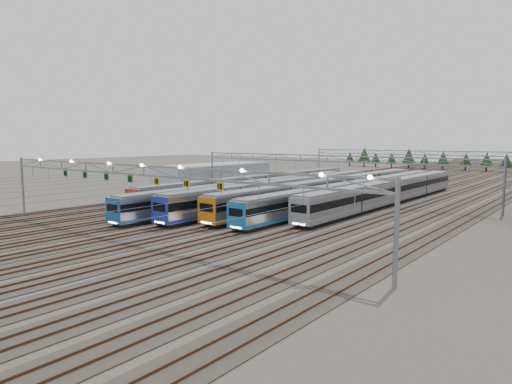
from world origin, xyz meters
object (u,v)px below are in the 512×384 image
Objects in this scene: gantry_mid at (327,164)px; train_c at (286,191)px; train_a at (260,185)px; train_e at (360,191)px; train_b at (256,191)px; train_f at (390,191)px; train_d at (334,189)px; gantry_far at (415,156)px; gantry_near at (143,172)px; west_shed at (214,175)px.

train_c is at bearing -103.37° from gantry_mid.
train_a is 18.45m from train_e.
train_e is at bearing 39.09° from train_b.
train_f is at bearing 37.94° from train_c.
train_d is (13.50, 3.51, -0.04)m from train_a.
gantry_mid is (6.75, 11.92, 4.30)m from train_b.
train_f is 0.99× the size of gantry_far.
train_c is 0.85× the size of train_d.
gantry_far is (2.25, 54.46, 4.19)m from train_c.
train_e is (4.50, 0.53, -0.12)m from train_d.
train_d is at bearing -173.30° from train_e.
gantry_mid is at bearing 89.93° from gantry_near.
train_b is at bearing -96.76° from gantry_far.
train_b is 0.98× the size of gantry_far.
train_e is 4.93m from train_f.
gantry_far is at bearing 48.70° from west_shed.
gantry_near reaches higher than train_d.
gantry_near is at bearing -105.34° from train_f.
gantry_near is at bearing -90.03° from gantry_far.
train_c is at bearing -142.06° from train_f.
train_c is 0.84× the size of train_e.
train_f is (9.00, 2.54, -0.01)m from train_d.
train_f is (18.00, 12.98, 0.08)m from train_b.
train_a is at bearing -164.96° from train_f.
train_a is 37.19m from gantry_near.
train_e is (18.00, 4.03, -0.17)m from train_a.
gantry_near reaches higher than train_b.
train_f is at bearing 35.80° from train_b.
train_e is 1.13× the size of gantry_near.
train_b is 22.19m from train_f.
train_a is at bearing -156.09° from gantry_mid.
gantry_near reaches higher than train_c.
train_e is 41.16m from west_shed.
west_shed is (-44.96, 5.57, 0.30)m from train_f.
train_a is at bearing -27.35° from west_shed.
gantry_near is at bearing -99.85° from train_e.
gantry_near is (2.20, -30.65, 4.89)m from train_c.
gantry_far is (-2.25, 46.48, 4.22)m from train_d.
gantry_mid reaches higher than west_shed.
gantry_mid is at bearing -174.62° from train_f.
train_f is (13.50, 10.52, -0.03)m from train_c.
gantry_mid reaches higher than train_e.
train_a reaches higher than train_c.
gantry_mid is (-6.75, 0.95, 4.34)m from train_e.
gantry_near is (6.70, -28.20, 5.00)m from train_b.
train_c reaches higher than train_b.
train_e is (9.00, 8.51, -0.14)m from train_c.
west_shed is (-35.96, 8.11, 0.29)m from train_d.
train_a is 0.89× the size of train_e.
train_d is 1.13× the size of train_f.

